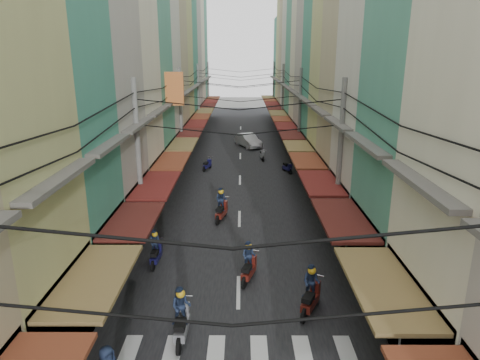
{
  "coord_description": "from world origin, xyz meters",
  "views": [
    {
      "loc": [
        0.12,
        -17.25,
        9.21
      ],
      "look_at": [
        0.03,
        5.81,
        2.43
      ],
      "focal_mm": 32.0,
      "sensor_mm": 36.0,
      "label": 1
    }
  ],
  "objects_px": {
    "white_car": "(248,147)",
    "traffic_sign": "(403,314)",
    "market_umbrella": "(445,279)",
    "bicycle": "(425,294)"
  },
  "relations": [
    {
      "from": "white_car",
      "to": "traffic_sign",
      "type": "bearing_deg",
      "value": -106.61
    },
    {
      "from": "traffic_sign",
      "to": "white_car",
      "type": "bearing_deg",
      "value": 96.91
    },
    {
      "from": "bicycle",
      "to": "traffic_sign",
      "type": "bearing_deg",
      "value": 156.83
    },
    {
      "from": "white_car",
      "to": "market_umbrella",
      "type": "bearing_deg",
      "value": -102.13
    },
    {
      "from": "market_umbrella",
      "to": "traffic_sign",
      "type": "xyz_separation_m",
      "value": [
        -2.2,
        -2.15,
        0.08
      ]
    },
    {
      "from": "market_umbrella",
      "to": "bicycle",
      "type": "bearing_deg",
      "value": 76.98
    },
    {
      "from": "white_car",
      "to": "market_umbrella",
      "type": "distance_m",
      "value": 31.29
    },
    {
      "from": "white_car",
      "to": "bicycle",
      "type": "relative_size",
      "value": 3.2
    },
    {
      "from": "white_car",
      "to": "traffic_sign",
      "type": "distance_m",
      "value": 33.06
    },
    {
      "from": "traffic_sign",
      "to": "bicycle",
      "type": "bearing_deg",
      "value": 58.26
    }
  ]
}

